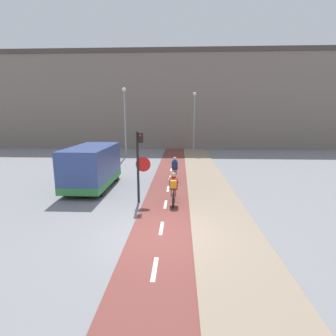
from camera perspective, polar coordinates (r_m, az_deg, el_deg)
The scene contains 10 objects.
ground_plane at distance 9.08m, azimuth -1.65°, elevation -14.37°, with size 120.00×120.00×0.00m, color gray.
bike_lane at distance 9.08m, azimuth -1.65°, elevation -14.30°, with size 2.09×60.00×0.02m.
sidewalk_strip at distance 9.18m, azimuth 12.92°, elevation -14.18°, with size 2.40×60.00×0.05m.
building_row_background at distance 32.79m, azimuth 1.65°, elevation 14.38°, with size 60.00×5.20×11.08m.
traffic_light_pole at distance 11.73m, azimuth -6.20°, elevation 1.87°, with size 0.67×0.25×3.24m.
street_lamp_far at distance 25.02m, azimuth -9.38°, elevation 11.35°, with size 0.36×0.36×6.36m.
street_lamp_sidewalk at distance 27.13m, azimuth 5.71°, elevation 11.22°, with size 0.36×0.36×6.14m.
cyclist_near at distance 11.72m, azimuth 1.20°, elevation -4.59°, with size 0.46×1.70×1.46m.
cyclist_far at distance 15.97m, azimuth 1.48°, elevation -0.36°, with size 0.46×1.63×1.45m.
van at distance 14.81m, azimuth -16.13°, elevation 0.08°, with size 2.03×4.62×2.29m.
Camera 1 is at (0.64, -8.13, 3.98)m, focal length 28.00 mm.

